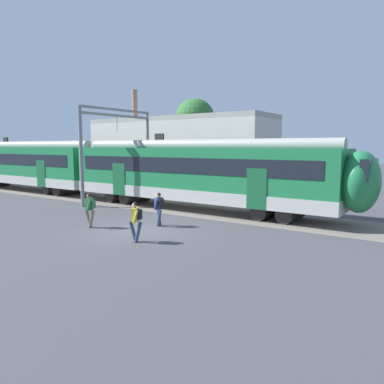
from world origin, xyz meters
TOP-DOWN VIEW (x-y plane):
  - ground_plane at (0.00, 0.00)m, footprint 160.00×160.00m
  - track_bed at (-12.22, 6.22)m, footprint 80.00×4.40m
  - commuter_train at (-9.74, 6.22)m, footprint 38.05×3.07m
  - pedestrian_green at (-2.37, -0.91)m, footprint 0.71×0.53m
  - pedestrian_navy at (0.16, 1.25)m, footprint 0.60×0.62m
  - pedestrian_yellow at (1.36, -1.67)m, footprint 0.71×0.52m
  - catenary_gantry at (-7.79, 6.22)m, footprint 0.24×6.64m
  - background_building at (-8.18, 13.88)m, footprint 17.11×5.00m
  - street_tree_left at (-10.09, 19.30)m, footprint 4.01×4.01m

SIDE VIEW (x-z plane):
  - ground_plane at x=0.00m, z-range 0.00..0.00m
  - track_bed at x=-12.22m, z-range 0.00..0.01m
  - pedestrian_green at x=-2.37m, z-range 0.16..1.82m
  - pedestrian_navy at x=0.16m, z-range 0.16..1.82m
  - pedestrian_yellow at x=1.36m, z-range 0.16..1.82m
  - commuter_train at x=-9.74m, z-range -0.11..4.62m
  - background_building at x=-8.18m, z-range -1.39..7.81m
  - catenary_gantry at x=-7.79m, z-range 1.05..7.58m
  - street_tree_left at x=-10.09m, z-range 2.32..11.04m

